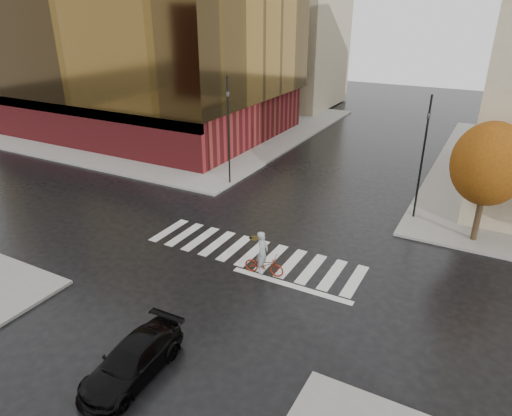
{
  "coord_description": "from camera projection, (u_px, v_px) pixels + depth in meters",
  "views": [
    {
      "loc": [
        10.1,
        -17.7,
        11.88
      ],
      "look_at": [
        -0.47,
        1.73,
        2.0
      ],
      "focal_mm": 32.0,
      "sensor_mm": 36.0,
      "label": 1
    }
  ],
  "objects": [
    {
      "name": "sidewalk_nw",
      "position": [
        175.0,
        124.0,
        49.43
      ],
      "size": [
        30.0,
        30.0,
        0.15
      ],
      "primitive_type": "cube",
      "color": "gray",
      "rests_on": "ground"
    },
    {
      "name": "manhole",
      "position": [
        254.0,
        238.0,
        25.37
      ],
      "size": [
        0.78,
        0.78,
        0.01
      ],
      "primitive_type": "cylinder",
      "rotation": [
        0.0,
        0.0,
        0.42
      ],
      "color": "#423817",
      "rests_on": "ground"
    },
    {
      "name": "crosswalk",
      "position": [
        253.0,
        253.0,
        23.85
      ],
      "size": [
        12.0,
        3.0,
        0.01
      ],
      "primitive_type": "cube",
      "color": "silver",
      "rests_on": "ground"
    },
    {
      "name": "office_glass",
      "position": [
        141.0,
        45.0,
        44.1
      ],
      "size": [
        27.0,
        19.0,
        16.0
      ],
      "color": "maroon",
      "rests_on": "sidewalk_nw"
    },
    {
      "name": "traffic_light_nw",
      "position": [
        228.0,
        124.0,
        31.21
      ],
      "size": [
        0.21,
        0.18,
        7.47
      ],
      "rotation": [
        0.0,
        0.0,
        -1.76
      ],
      "color": "black",
      "rests_on": "sidewalk_nw"
    },
    {
      "name": "building_nw_far",
      "position": [
        282.0,
        20.0,
        55.97
      ],
      "size": [
        14.0,
        12.0,
        20.0
      ],
      "primitive_type": "cube",
      "color": "tan",
      "rests_on": "sidewalk_nw"
    },
    {
      "name": "ground",
      "position": [
        248.0,
        257.0,
        23.45
      ],
      "size": [
        120.0,
        120.0,
        0.0
      ],
      "primitive_type": "plane",
      "color": "black",
      "rests_on": "ground"
    },
    {
      "name": "cyclist",
      "position": [
        264.0,
        260.0,
        21.72
      ],
      "size": [
        2.04,
        0.93,
        2.24
      ],
      "rotation": [
        0.0,
        0.0,
        1.7
      ],
      "color": "maroon",
      "rests_on": "ground"
    },
    {
      "name": "traffic_light_ne",
      "position": [
        423.0,
        150.0,
        25.94
      ],
      "size": [
        0.21,
        0.23,
        7.29
      ],
      "rotation": [
        0.0,
        0.0,
        2.75
      ],
      "color": "black",
      "rests_on": "sidewalk_ne"
    },
    {
      "name": "fire_hydrant",
      "position": [
        199.0,
        163.0,
        35.6
      ],
      "size": [
        0.28,
        0.28,
        0.8
      ],
      "color": "orange",
      "rests_on": "sidewalk_nw"
    },
    {
      "name": "tree_ne_a",
      "position": [
        489.0,
        164.0,
        23.21
      ],
      "size": [
        3.8,
        3.8,
        6.5
      ],
      "color": "#312216",
      "rests_on": "sidewalk_ne"
    },
    {
      "name": "sedan",
      "position": [
        132.0,
        361.0,
        15.75
      ],
      "size": [
        1.91,
        4.39,
        1.26
      ],
      "primitive_type": "imported",
      "rotation": [
        0.0,
        0.0,
        0.03
      ],
      "color": "black",
      "rests_on": "ground"
    }
  ]
}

